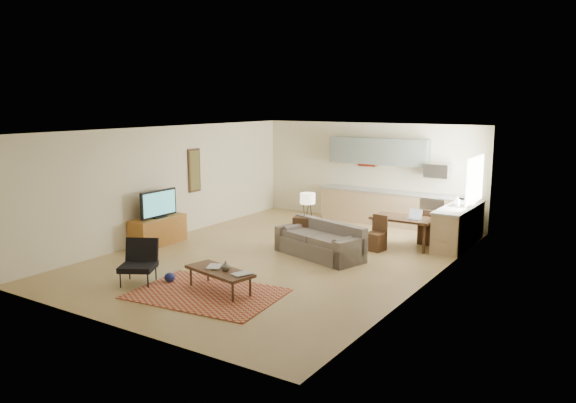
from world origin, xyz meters
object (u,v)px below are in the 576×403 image
Objects in this scene: armchair at (138,263)px; coffee_table at (220,281)px; tv_credenza at (158,231)px; sofa at (319,240)px; console_table at (307,232)px; dining_table at (403,232)px.

coffee_table is at bearing -12.96° from armchair.
tv_credenza is at bearing 98.90° from armchair.
sofa is at bearing 16.71° from tv_credenza.
sofa is at bearing -58.81° from console_table.
console_table is (-0.28, 3.46, 0.15)m from coffee_table.
armchair is 0.58× the size of tv_credenza.
dining_table is at bearing 72.01° from sofa.
sofa reaches higher than console_table.
console_table is 0.51× the size of dining_table.
dining_table is (1.55, 4.63, 0.15)m from coffee_table.
armchair is at bearing -51.42° from tv_credenza.
tv_credenza is 1.01× the size of dining_table.
dining_table reaches higher than coffee_table.
dining_table is (4.88, 2.83, 0.03)m from tv_credenza.
tv_credenza is at bearing -150.37° from dining_table.
sofa is 1.54× the size of dining_table.
dining_table is (1.20, 1.73, -0.02)m from sofa.
sofa is 3.85m from armchair.
console_table is (3.04, 1.67, 0.03)m from tv_credenza.
coffee_table is at bearing -79.96° from sofa.
sofa is 2.11m from dining_table.
coffee_table is 3.48m from console_table.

